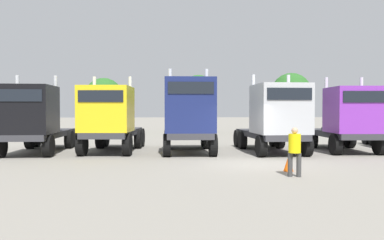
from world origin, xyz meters
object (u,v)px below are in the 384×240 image
(semi_truck_navy, at_px, (189,115))
(visitor_in_hivis, at_px, (295,148))
(semi_truck_silver, at_px, (276,118))
(traffic_cone_near, at_px, (288,163))
(semi_truck_black, at_px, (33,119))
(semi_truck_purple, at_px, (349,119))
(semi_truck_yellow, at_px, (110,119))

(semi_truck_navy, xyz_separation_m, visitor_in_hivis, (3.00, -6.70, -1.00))
(semi_truck_silver, relative_size, traffic_cone_near, 10.93)
(semi_truck_black, height_order, traffic_cone_near, semi_truck_black)
(visitor_in_hivis, distance_m, traffic_cone_near, 1.30)
(semi_truck_purple, distance_m, visitor_in_hivis, 8.55)
(semi_truck_yellow, xyz_separation_m, semi_truck_silver, (8.40, -1.01, 0.05))
(semi_truck_silver, height_order, semi_truck_purple, semi_truck_silver)
(semi_truck_purple, distance_m, traffic_cone_near, 7.70)
(semi_truck_yellow, relative_size, semi_truck_navy, 1.03)
(semi_truck_purple, relative_size, visitor_in_hivis, 3.60)
(semi_truck_navy, relative_size, semi_truck_silver, 0.97)
(semi_truck_navy, relative_size, semi_truck_purple, 1.01)
(semi_truck_silver, distance_m, traffic_cone_near, 5.62)
(semi_truck_yellow, bearing_deg, semi_truck_purple, 91.60)
(semi_truck_silver, bearing_deg, semi_truck_purple, 92.77)
(semi_truck_purple, bearing_deg, semi_truck_navy, -86.19)
(visitor_in_hivis, height_order, traffic_cone_near, visitor_in_hivis)
(semi_truck_silver, height_order, visitor_in_hivis, semi_truck_silver)
(semi_truck_yellow, height_order, traffic_cone_near, semi_truck_yellow)
(semi_truck_yellow, bearing_deg, visitor_in_hivis, 48.66)
(semi_truck_silver, distance_m, semi_truck_purple, 3.97)
(traffic_cone_near, bearing_deg, semi_truck_purple, 46.94)
(semi_truck_navy, relative_size, traffic_cone_near, 10.55)
(semi_truck_silver, relative_size, semi_truck_purple, 1.04)
(semi_truck_navy, distance_m, semi_truck_silver, 4.39)
(traffic_cone_near, bearing_deg, visitor_in_hivis, -99.63)
(semi_truck_silver, bearing_deg, semi_truck_yellow, -97.75)
(semi_truck_black, bearing_deg, traffic_cone_near, 60.70)
(semi_truck_purple, relative_size, traffic_cone_near, 10.48)
(semi_truck_yellow, height_order, semi_truck_purple, semi_truck_yellow)
(semi_truck_yellow, height_order, semi_truck_navy, semi_truck_navy)
(semi_truck_purple, height_order, traffic_cone_near, semi_truck_purple)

